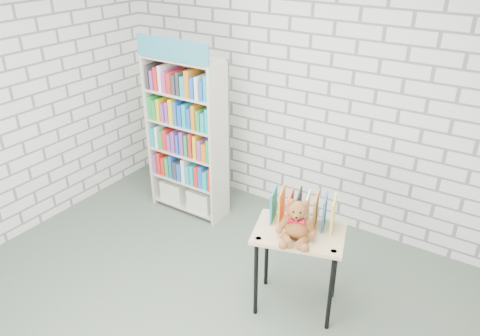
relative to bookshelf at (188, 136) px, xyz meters
The scene contains 6 objects.
ground 1.94m from the bookshelf, 51.95° to the right, with size 4.50×4.50×0.00m, color #4C5A4C.
room_shell 1.94m from the bookshelf, 51.95° to the right, with size 4.52×4.02×2.81m.
bookshelf is the anchor object (origin of this frame).
display_table 1.89m from the bookshelf, 23.71° to the right, with size 0.82×0.67×0.76m.
table_books 1.80m from the bookshelf, 20.95° to the right, with size 0.53×0.35×0.29m.
teddy_bear 1.94m from the bookshelf, 26.35° to the right, with size 0.31×0.30×0.33m.
Camera 1 is at (1.92, -2.19, 2.88)m, focal length 35.00 mm.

